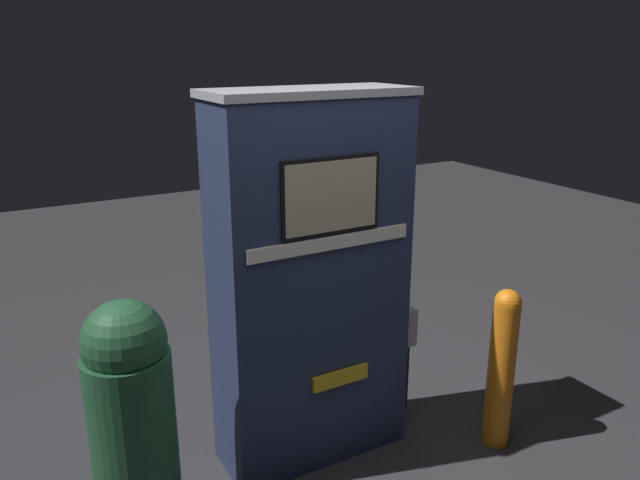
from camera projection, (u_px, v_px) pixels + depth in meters
name	position (u px, v px, depth m)	size (l,w,h in m)	color
ground_plane	(329.00, 466.00, 3.46)	(14.00, 14.00, 0.00)	#2D2D30
gas_pump	(311.00, 283.00, 3.33)	(1.13, 0.44, 2.04)	#232D4C
safety_bollard	(502.00, 365.00, 3.53)	(0.15, 0.15, 0.96)	orange
trash_bin	(132.00, 420.00, 2.83)	(0.39, 0.39, 1.19)	#1E4C2D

